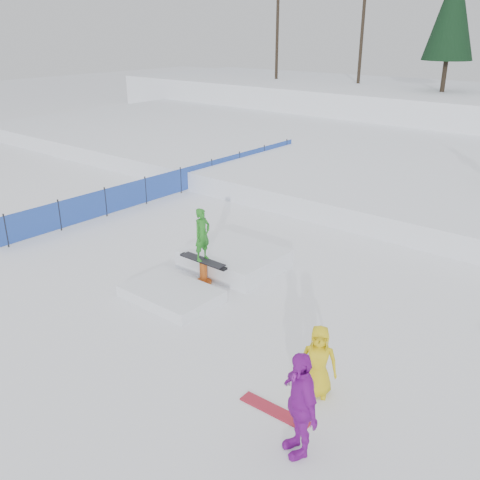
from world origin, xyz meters
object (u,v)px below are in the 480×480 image
Objects in this scene: safety_fence at (181,180)px; spectator_purple at (300,404)px; jib_rail_feature at (218,266)px; spectator_yellow at (318,361)px.

spectator_purple is (11.90, -9.03, 0.39)m from safety_fence.
spectator_purple is at bearing -37.03° from jib_rail_feature.
spectator_purple is 6.82m from jib_rail_feature.
jib_rail_feature is at bearing 175.47° from spectator_purple.
spectator_yellow is at bearing -28.45° from jib_rail_feature.
safety_fence is at bearing 142.67° from jib_rail_feature.
spectator_yellow is 5.56m from jib_rail_feature.
spectator_yellow is (11.36, -7.58, 0.17)m from safety_fence.
spectator_yellow is at bearing -33.73° from safety_fence.
safety_fence is 8.53× the size of spectator_purple.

